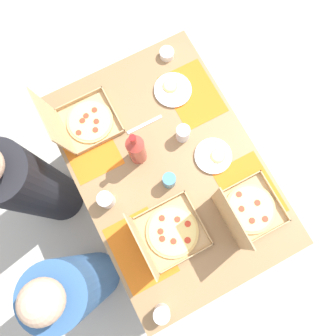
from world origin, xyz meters
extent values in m
plane|color=beige|center=(0.00, 0.00, 0.00)|extent=(6.00, 6.00, 0.00)
cylinder|color=#3F3328|center=(-0.63, -0.41, 0.36)|extent=(0.07, 0.07, 0.72)
cylinder|color=#3F3328|center=(0.63, -0.41, 0.36)|extent=(0.07, 0.07, 0.72)
cylinder|color=#3F3328|center=(-0.63, 0.41, 0.36)|extent=(0.07, 0.07, 0.72)
cylinder|color=#3F3328|center=(0.63, 0.41, 0.36)|extent=(0.07, 0.07, 0.72)
cube|color=#936D47|center=(0.00, 0.00, 0.73)|extent=(1.38, 0.94, 0.03)
cube|color=orange|center=(-0.31, -0.32, 0.75)|extent=(0.36, 0.26, 0.00)
cube|color=orange|center=(0.31, -0.32, 0.75)|extent=(0.36, 0.26, 0.00)
cube|color=orange|center=(-0.31, 0.32, 0.75)|extent=(0.36, 0.26, 0.00)
cube|color=orange|center=(0.31, 0.32, 0.75)|extent=(0.36, 0.26, 0.00)
cube|color=tan|center=(-0.30, 0.14, 0.75)|extent=(0.30, 0.30, 0.01)
cube|color=tan|center=(-0.45, 0.14, 0.77)|extent=(0.01, 0.30, 0.03)
cube|color=tan|center=(-0.15, 0.14, 0.77)|extent=(0.01, 0.30, 0.03)
cube|color=tan|center=(-0.30, -0.01, 0.77)|extent=(0.30, 0.01, 0.03)
cube|color=tan|center=(-0.30, 0.28, 0.77)|extent=(0.30, 0.01, 0.03)
cylinder|color=#E0B76B|center=(-0.30, 0.14, 0.76)|extent=(0.27, 0.27, 0.01)
cylinder|color=#EFD67F|center=(-0.30, 0.14, 0.77)|extent=(0.24, 0.24, 0.00)
cylinder|color=red|center=(-0.22, 0.15, 0.77)|extent=(0.03, 0.03, 0.00)
cylinder|color=red|center=(-0.28, 0.19, 0.77)|extent=(0.03, 0.03, 0.00)
cylinder|color=red|center=(-0.31, 0.20, 0.77)|extent=(0.03, 0.03, 0.00)
cylinder|color=red|center=(-0.35, 0.15, 0.77)|extent=(0.03, 0.03, 0.00)
cylinder|color=red|center=(-0.38, 0.09, 0.77)|extent=(0.03, 0.03, 0.00)
cylinder|color=red|center=(-0.31, 0.05, 0.77)|extent=(0.03, 0.03, 0.00)
cylinder|color=red|center=(-0.26, 0.09, 0.77)|extent=(0.03, 0.03, 0.00)
cube|color=tan|center=(-0.30, 0.29, 0.93)|extent=(0.30, 0.01, 0.30)
cube|color=tan|center=(0.43, 0.25, 0.75)|extent=(0.29, 0.29, 0.01)
cube|color=tan|center=(0.29, 0.25, 0.77)|extent=(0.01, 0.29, 0.03)
cube|color=tan|center=(0.57, 0.25, 0.77)|extent=(0.01, 0.29, 0.03)
cube|color=tan|center=(0.43, 0.11, 0.77)|extent=(0.29, 0.01, 0.03)
cube|color=tan|center=(0.43, 0.40, 0.77)|extent=(0.29, 0.01, 0.03)
cylinder|color=#E0B76B|center=(0.43, 0.25, 0.76)|extent=(0.25, 0.25, 0.01)
cylinder|color=#EFD67F|center=(0.43, 0.25, 0.77)|extent=(0.23, 0.23, 0.00)
cylinder|color=red|center=(0.46, 0.26, 0.77)|extent=(0.03, 0.03, 0.00)
cylinder|color=red|center=(0.44, 0.29, 0.77)|extent=(0.03, 0.03, 0.00)
cylinder|color=red|center=(0.39, 0.34, 0.77)|extent=(0.03, 0.03, 0.00)
cylinder|color=red|center=(0.36, 0.25, 0.77)|extent=(0.03, 0.03, 0.00)
cylinder|color=red|center=(0.41, 0.22, 0.77)|extent=(0.03, 0.03, 0.00)
cylinder|color=red|center=(0.47, 0.21, 0.77)|extent=(0.03, 0.03, 0.00)
cube|color=tan|center=(0.43, 0.41, 0.93)|extent=(0.29, 0.03, 0.29)
cube|color=tan|center=(-0.39, -0.27, 0.75)|extent=(0.29, 0.29, 0.01)
cube|color=tan|center=(-0.53, -0.27, 0.77)|extent=(0.01, 0.29, 0.03)
cube|color=tan|center=(-0.24, -0.27, 0.77)|extent=(0.01, 0.29, 0.03)
cube|color=tan|center=(-0.39, -0.42, 0.77)|extent=(0.29, 0.01, 0.03)
cube|color=tan|center=(-0.39, -0.13, 0.77)|extent=(0.29, 0.01, 0.03)
cylinder|color=#E0B76B|center=(-0.39, -0.27, 0.76)|extent=(0.26, 0.26, 0.01)
cylinder|color=#EFD67F|center=(-0.39, -0.27, 0.77)|extent=(0.23, 0.23, 0.00)
cylinder|color=red|center=(-0.30, -0.26, 0.77)|extent=(0.03, 0.03, 0.00)
cylinder|color=red|center=(-0.37, -0.23, 0.77)|extent=(0.03, 0.03, 0.00)
cylinder|color=red|center=(-0.44, -0.25, 0.77)|extent=(0.03, 0.03, 0.00)
cylinder|color=red|center=(-0.47, -0.31, 0.77)|extent=(0.03, 0.03, 0.00)
cylinder|color=red|center=(-0.38, -0.32, 0.77)|extent=(0.03, 0.03, 0.00)
cube|color=tan|center=(-0.39, -0.12, 0.93)|extent=(0.29, 0.01, 0.29)
cylinder|color=white|center=(0.38, -0.23, 0.75)|extent=(0.20, 0.20, 0.01)
cylinder|color=white|center=(0.38, -0.23, 0.76)|extent=(0.21, 0.21, 0.01)
cylinder|color=#E0B76B|center=(0.40, -0.23, 0.77)|extent=(0.08, 0.08, 0.01)
cylinder|color=#EFD67F|center=(0.40, -0.23, 0.77)|extent=(0.07, 0.07, 0.00)
cylinder|color=white|center=(-0.06, -0.24, 0.75)|extent=(0.19, 0.19, 0.01)
cylinder|color=white|center=(-0.06, -0.24, 0.76)|extent=(0.20, 0.20, 0.01)
cylinder|color=#E0B76B|center=(-0.07, -0.26, 0.77)|extent=(0.08, 0.08, 0.01)
cylinder|color=#EFD67F|center=(-0.07, -0.26, 0.77)|extent=(0.07, 0.07, 0.00)
cylinder|color=#B2382D|center=(0.13, 0.11, 0.86)|extent=(0.09, 0.09, 0.22)
cone|color=#B2382D|center=(0.13, 0.11, 0.98)|extent=(0.09, 0.09, 0.04)
cylinder|color=#B2382D|center=(0.13, 0.11, 1.03)|extent=(0.03, 0.03, 0.06)
cylinder|color=red|center=(0.13, 0.11, 1.06)|extent=(0.03, 0.03, 0.01)
cylinder|color=teal|center=(-0.07, 0.03, 0.80)|extent=(0.07, 0.07, 0.11)
cylinder|color=silver|center=(-0.01, 0.36, 0.80)|extent=(0.08, 0.08, 0.11)
cylinder|color=silver|center=(0.12, -0.15, 0.80)|extent=(0.07, 0.07, 0.11)
cylinder|color=silver|center=(-0.62, 0.36, 0.79)|extent=(0.08, 0.08, 0.10)
cylinder|color=white|center=(0.59, -0.30, 0.77)|extent=(0.08, 0.08, 0.04)
cube|color=#B7B7BC|center=(0.27, 0.00, 0.75)|extent=(0.02, 0.21, 0.00)
cylinder|color=#33598C|center=(-0.31, 0.73, 0.48)|extent=(0.32, 0.32, 0.96)
sphere|color=#D1A889|center=(-0.31, 0.73, 1.06)|extent=(0.19, 0.19, 0.19)
cylinder|color=black|center=(0.31, 0.73, 0.50)|extent=(0.32, 0.32, 1.00)
camera|label=1|loc=(-0.34, 0.18, 2.45)|focal=35.24mm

